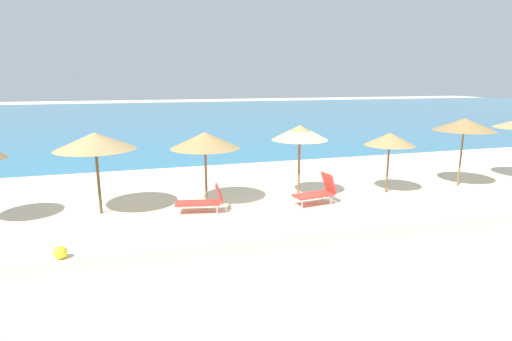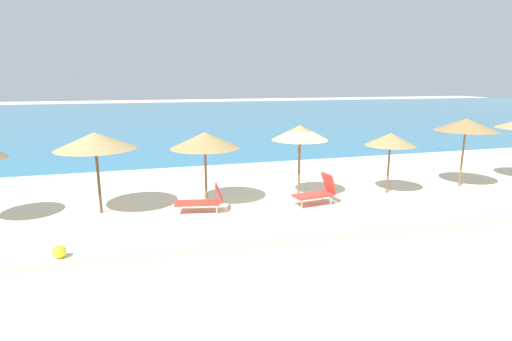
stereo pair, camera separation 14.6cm
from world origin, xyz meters
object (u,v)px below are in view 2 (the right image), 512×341
Objects in this scene: beach_umbrella_4 at (390,139)px; lounge_chair_0 at (318,191)px; beach_umbrella_2 at (205,140)px; beach_ball at (59,252)px; beach_umbrella_1 at (95,141)px; lounge_chair_1 at (203,200)px; beach_umbrella_3 at (300,133)px; beach_umbrella_5 at (466,125)px.

beach_umbrella_4 is 1.50× the size of lounge_chair_0.
beach_ball is at bearing -141.79° from beach_umbrella_2.
beach_umbrella_1 is 10.53m from beach_umbrella_4.
lounge_chair_1 is (-0.24, -0.82, -1.89)m from beach_umbrella_2.
beach_umbrella_5 reaches higher than beach_umbrella_3.
beach_umbrella_5 is at bearing 11.01° from beach_ball.
beach_umbrella_1 reaches higher than beach_ball.
beach_umbrella_4 is at bearing -179.82° from beach_umbrella_5.
beach_ball is (-7.67, -3.23, -2.27)m from beach_umbrella_3.
beach_umbrella_2 is (3.51, -0.07, -0.11)m from beach_umbrella_1.
beach_umbrella_4 is 3.67m from lounge_chair_0.
lounge_chair_0 reaches higher than lounge_chair_1.
beach_umbrella_5 is at bearing -76.68° from lounge_chair_1.
lounge_chair_0 is 8.30m from beach_ball.
beach_umbrella_4 reaches higher than beach_ball.
beach_umbrella_4 is at bearing -75.83° from lounge_chair_1.
beach_umbrella_4 is 7.10× the size of beach_ball.
beach_umbrella_4 reaches higher than lounge_chair_1.
beach_umbrella_2 reaches higher than beach_umbrella_4.
beach_ball is at bearing -168.99° from beach_umbrella_5.
beach_umbrella_4 is 1.43× the size of lounge_chair_1.
beach_umbrella_2 is 1.57× the size of lounge_chair_1.
beach_umbrella_5 is 8.49× the size of beach_ball.
beach_ball is (-4.21, -3.31, -2.13)m from beach_umbrella_2.
beach_umbrella_4 is at bearing -3.81° from beach_umbrella_2.
lounge_chair_0 is at bearing -169.22° from beach_umbrella_4.
beach_umbrella_2 is 7.03m from beach_umbrella_4.
beach_umbrella_1 is 7.62m from lounge_chair_0.
beach_umbrella_3 reaches higher than lounge_chair_0.
lounge_chair_1 is at bearing -178.05° from beach_umbrella_5.
beach_umbrella_5 reaches higher than lounge_chair_0.
beach_umbrella_5 reaches higher than beach_umbrella_1.
beach_umbrella_3 is at bearing 173.92° from beach_umbrella_4.
lounge_chair_0 is at bearing -15.99° from beach_umbrella_2.
beach_umbrella_3 is (3.46, -0.09, 0.14)m from beach_umbrella_2.
beach_umbrella_2 is 3.46m from beach_umbrella_3.
beach_umbrella_2 is at bearing 66.53° from lounge_chair_0.
beach_umbrella_3 is 8.20× the size of beach_ball.
beach_umbrella_3 is 3.59m from beach_umbrella_4.
beach_umbrella_3 reaches higher than beach_umbrella_1.
beach_umbrella_5 reaches higher than beach_umbrella_4.
lounge_chair_1 reaches higher than beach_ball.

